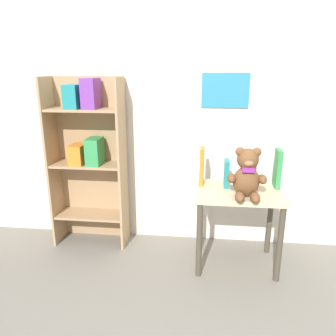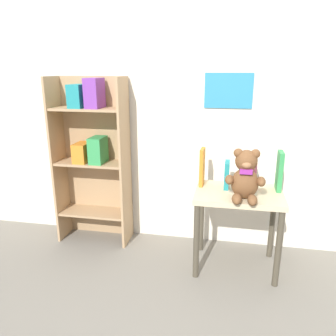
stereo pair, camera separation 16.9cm
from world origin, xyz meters
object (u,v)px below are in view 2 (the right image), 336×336
Objects in this scene: teddy_bear at (245,177)px; book_standing_orange at (202,167)px; display_table at (238,205)px; book_standing_teal at (227,175)px; book_standing_pink at (253,174)px; book_standing_green at (280,171)px; bookshelf_side at (93,150)px.

teddy_bear is 0.36m from book_standing_orange.
book_standing_teal is at bearing 140.97° from display_table.
book_standing_teal is 0.17m from book_standing_pink.
book_standing_pink is at bearing 44.53° from display_table.
teddy_bear is at bearing -33.93° from book_standing_orange.
book_standing_orange is at bearing 179.82° from book_standing_green.
book_standing_teal is at bearing -8.72° from bookshelf_side.
bookshelf_side is 1.23m from book_standing_pink.
book_standing_teal is 0.90× the size of book_standing_pink.
teddy_bear is 0.22m from book_standing_pink.
bookshelf_side is 2.26× the size of display_table.
book_standing_green is (1.40, -0.14, -0.05)m from bookshelf_side.
book_standing_green is at bearing 42.30° from teddy_bear.
teddy_bear is 0.23m from book_standing_teal.
display_table is 1.79× the size of teddy_bear.
book_standing_green is (0.17, 0.00, 0.03)m from book_standing_pink.
book_standing_teal is at bearing 120.90° from teddy_bear.
display_table is at bearing -11.51° from bookshelf_side.
book_standing_teal reaches higher than display_table.
display_table is 0.36m from book_standing_green.
display_table is (1.14, -0.23, -0.28)m from bookshelf_side.
book_standing_green reaches higher than book_standing_teal.
book_standing_orange reaches higher than display_table.
bookshelf_side is at bearing 170.59° from book_standing_pink.
display_table is at bearing -138.07° from book_standing_pink.
teddy_bear is 1.22× the size of book_standing_orange.
book_standing_orange is (0.88, -0.14, -0.05)m from bookshelf_side.
book_standing_green reaches higher than display_table.
book_standing_pink is (0.06, 0.21, -0.04)m from teddy_bear.
book_standing_green reaches higher than book_standing_orange.
book_standing_orange is (-0.29, 0.21, -0.01)m from teddy_bear.
display_table is 0.24m from book_standing_pink.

